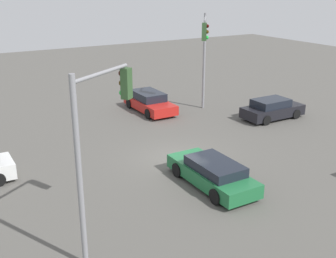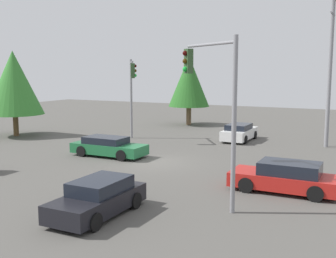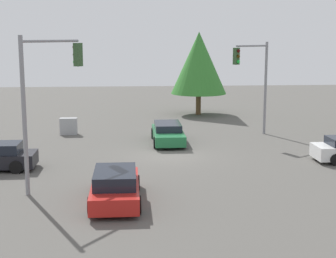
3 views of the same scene
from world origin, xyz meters
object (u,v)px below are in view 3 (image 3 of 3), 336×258
traffic_signal_main (46,85)px  sedan_green (168,133)px  traffic_signal_cross (254,73)px  sedan_red (115,186)px  electrical_cabinet (69,126)px

traffic_signal_main → sedan_green: bearing=3.4°
traffic_signal_main → traffic_signal_cross: bearing=-10.8°
sedan_red → sedan_green: bearing=75.6°
traffic_signal_main → electrical_cabinet: size_ratio=5.81×
sedan_green → traffic_signal_main: (-5.86, -9.16, 3.88)m
sedan_green → traffic_signal_main: traffic_signal_main is taller
traffic_signal_main → electrical_cabinet: (-0.61, 12.33, -3.92)m
sedan_red → traffic_signal_main: traffic_signal_main is taller
traffic_signal_cross → electrical_cabinet: 12.85m
traffic_signal_main → traffic_signal_cross: size_ratio=1.07×
traffic_signal_cross → sedan_green: bearing=-17.3°
traffic_signal_cross → sedan_red: bearing=22.2°
sedan_red → traffic_signal_main: (-2.90, 2.32, 3.82)m
sedan_red → sedan_green: size_ratio=0.98×
electrical_cabinet → sedan_red: bearing=-76.5°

